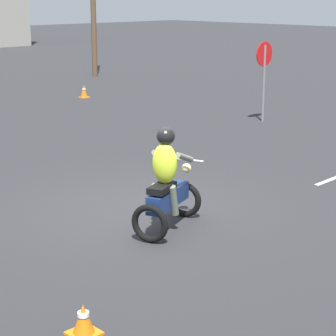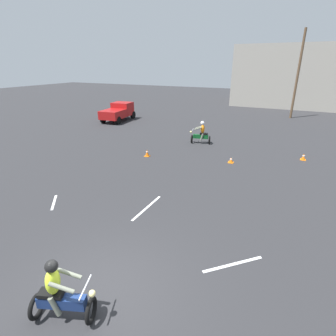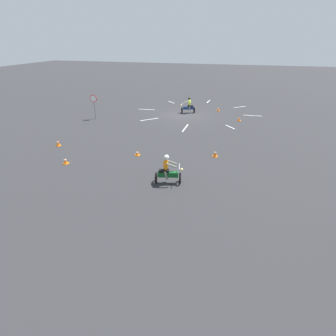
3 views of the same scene
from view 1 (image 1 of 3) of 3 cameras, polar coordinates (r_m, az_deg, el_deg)
The scene contains 6 objects.
ground_plane at distance 11.32m, azimuth -2.27°, elevation -3.67°, with size 120.00×120.00×0.00m, color #28282B.
motorcycle_rider_foreground at distance 10.17m, azimuth -0.08°, elevation -1.54°, with size 1.55×1.08×1.66m.
stop_sign at distance 19.16m, azimuth 8.37°, elevation 8.86°, with size 0.70×0.08×2.30m.
traffic_cone_near_right at distance 23.78m, azimuth -7.32°, elevation 6.62°, with size 0.32×0.32×0.46m.
traffic_cone_far_center at distance 7.37m, azimuth -7.37°, elevation -13.01°, with size 0.32×0.32×0.36m.
lane_stripe_ne at distance 14.89m, azimuth -0.63°, elevation 0.91°, with size 0.10×1.97×0.01m, color silver.
Camera 1 is at (-7.16, -8.00, 3.61)m, focal length 70.00 mm.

